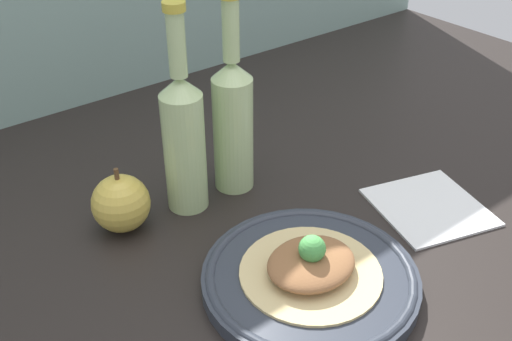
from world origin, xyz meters
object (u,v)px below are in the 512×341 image
object	(u,v)px
plated_food	(311,265)
apple	(121,203)
cider_bottle_right	(233,119)
plate	(310,278)
cider_bottle_left	(184,137)

from	to	relation	value
plated_food	apple	world-z (taller)	apple
cider_bottle_right	plate	bearing A→B (deg)	-103.68
plate	apple	world-z (taller)	apple
plate	cider_bottle_right	size ratio (longest dim) A/B	0.89
cider_bottle_right	apple	bearing A→B (deg)	177.11
plate	cider_bottle_right	xyz separation A→B (cm)	(5.97, 24.51, 10.50)
cider_bottle_left	apple	xyz separation A→B (cm)	(-10.39, 0.96, -7.56)
cider_bottle_left	plate	bearing A→B (deg)	-83.69
plate	cider_bottle_left	world-z (taller)	cider_bottle_left
plate	apple	xyz separation A→B (cm)	(-13.10, 25.47, 2.94)
cider_bottle_right	cider_bottle_left	bearing A→B (deg)	180.00
cider_bottle_left	plated_food	bearing A→B (deg)	-83.69
plate	cider_bottle_right	world-z (taller)	cider_bottle_right
plated_food	plate	bearing A→B (deg)	63.43
plate	cider_bottle_left	bearing A→B (deg)	96.31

